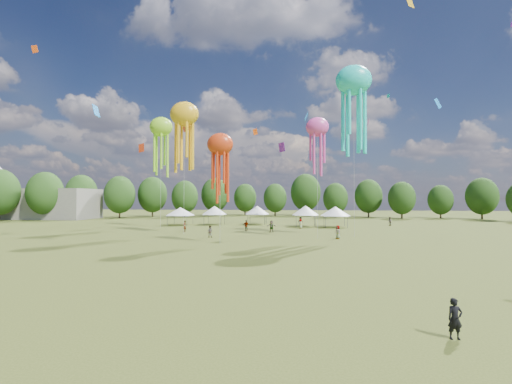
# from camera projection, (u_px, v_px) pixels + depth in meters

# --- Properties ---
(ground) EXTENTS (300.00, 300.00, 0.00)m
(ground) POSITION_uv_depth(u_px,v_px,m) (247.00, 321.00, 15.64)
(ground) COLOR #384416
(ground) RESTS_ON ground
(observer_main) EXTENTS (0.62, 0.45, 1.57)m
(observer_main) POSITION_uv_depth(u_px,v_px,m) (455.00, 319.00, 13.64)
(observer_main) COLOR black
(observer_main) RESTS_ON ground
(spectator_near) EXTENTS (0.82, 0.66, 1.63)m
(spectator_near) POSITION_uv_depth(u_px,v_px,m) (210.00, 232.00, 49.26)
(spectator_near) COLOR gray
(spectator_near) RESTS_ON ground
(spectators_far) EXTENTS (37.11, 25.17, 1.87)m
(spectators_far) POSITION_uv_depth(u_px,v_px,m) (296.00, 225.00, 60.96)
(spectators_far) COLOR gray
(spectators_far) RESTS_ON ground
(festival_tents) EXTENTS (36.72, 10.84, 4.07)m
(festival_tents) POSITION_uv_depth(u_px,v_px,m) (258.00, 211.00, 71.05)
(festival_tents) COLOR #47474C
(festival_tents) RESTS_ON ground
(show_kites) EXTENTS (38.13, 24.68, 24.37)m
(show_kites) POSITION_uv_depth(u_px,v_px,m) (246.00, 124.00, 54.03)
(show_kites) COLOR yellow
(show_kites) RESTS_ON ground
(small_kites) EXTENTS (73.11, 64.24, 45.76)m
(small_kites) POSITION_uv_depth(u_px,v_px,m) (278.00, 44.00, 56.73)
(small_kites) COLOR yellow
(small_kites) RESTS_ON ground
(treeline) EXTENTS (201.57, 95.24, 13.43)m
(treeline) POSITION_uv_depth(u_px,v_px,m) (270.00, 194.00, 78.29)
(treeline) COLOR #38281C
(treeline) RESTS_ON ground
(hangar) EXTENTS (40.00, 12.00, 8.00)m
(hangar) POSITION_uv_depth(u_px,v_px,m) (21.00, 204.00, 95.58)
(hangar) COLOR gray
(hangar) RESTS_ON ground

